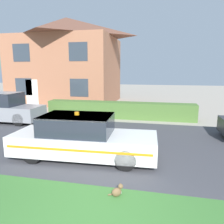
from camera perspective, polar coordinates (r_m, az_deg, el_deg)
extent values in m
cube|color=#424247|center=(8.61, 4.41, -8.07)|extent=(28.00, 6.69, 0.01)
cube|color=#3D7533|center=(4.56, -4.73, -26.88)|extent=(28.00, 2.57, 0.01)
cube|color=#4C7233|center=(12.95, 1.88, 0.53)|extent=(8.74, 0.87, 0.95)
cylinder|color=black|center=(6.28, 3.56, -12.41)|extent=(0.62, 0.23, 0.61)
cylinder|color=black|center=(7.59, 4.76, -8.23)|extent=(0.62, 0.23, 0.61)
cylinder|color=black|center=(7.14, -20.13, -10.14)|extent=(0.62, 0.23, 0.61)
cylinder|color=black|center=(8.32, -15.28, -6.87)|extent=(0.62, 0.23, 0.61)
cube|color=white|center=(7.13, -7.30, -8.04)|extent=(4.65, 1.81, 0.63)
cube|color=#232833|center=(7.03, -9.09, -3.17)|extent=(2.24, 1.54, 0.60)
cube|color=white|center=(6.97, -9.16, -0.94)|extent=(2.24, 1.54, 0.04)
cube|color=orange|center=(6.40, -9.47, -9.92)|extent=(4.35, 0.19, 0.07)
cube|color=orange|center=(7.86, -5.56, -5.85)|extent=(4.35, 0.19, 0.07)
cylinder|color=orange|center=(6.95, -9.18, -0.38)|extent=(0.15, 0.15, 0.10)
ellipsoid|color=brown|center=(5.22, 1.21, -20.19)|extent=(0.28, 0.26, 0.20)
ellipsoid|color=white|center=(5.26, 2.13, -20.14)|extent=(0.10, 0.11, 0.11)
sphere|color=brown|center=(5.20, 2.26, -18.82)|extent=(0.11, 0.11, 0.11)
cone|color=brown|center=(5.15, 2.42, -18.51)|extent=(0.05, 0.05, 0.05)
cone|color=brown|center=(5.20, 2.12, -18.20)|extent=(0.05, 0.05, 0.05)
cylinder|color=brown|center=(5.31, -0.03, -20.67)|extent=(0.17, 0.13, 0.03)
cylinder|color=black|center=(12.00, -23.20, -1.86)|extent=(0.65, 0.21, 0.64)
cylinder|color=black|center=(13.10, -19.70, -0.61)|extent=(0.65, 0.21, 0.64)
cube|color=gray|center=(13.24, -25.87, 0.01)|extent=(4.01, 1.62, 0.72)
cube|color=#232833|center=(13.24, -26.68, 3.05)|extent=(1.84, 1.43, 0.70)
cube|color=gray|center=(13.21, -26.81, 4.46)|extent=(1.84, 1.43, 0.04)
cube|color=#A86B4C|center=(19.94, -11.43, 10.54)|extent=(8.18, 6.56, 5.51)
pyramid|color=brown|center=(20.25, -11.84, 20.74)|extent=(8.59, 6.89, 1.66)
cube|color=white|center=(17.86, -20.15, 4.59)|extent=(1.00, 0.02, 2.10)
cube|color=#333D47|center=(18.19, -22.06, 6.13)|extent=(1.40, 0.02, 1.30)
cube|color=#333D47|center=(16.09, -8.60, 6.28)|extent=(1.40, 0.02, 1.30)
cube|color=#333D47|center=(18.19, -22.64, 14.11)|extent=(1.40, 0.02, 1.30)
cube|color=#333D47|center=(16.09, -8.87, 15.32)|extent=(1.40, 0.02, 1.30)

